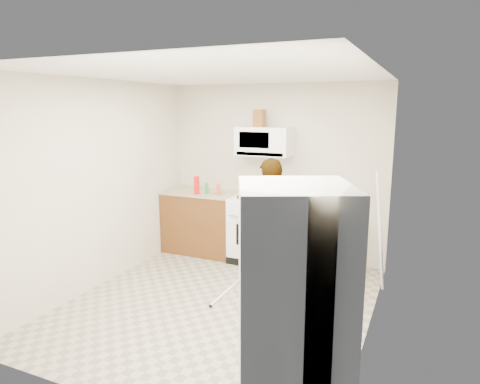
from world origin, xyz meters
The scene contains 20 objects.
floor centered at (0.00, 0.00, 0.00)m, with size 3.60×3.60×0.00m, color gray.
back_wall centered at (0.00, 1.79, 1.25)m, with size 3.20×0.02×2.50m, color beige.
right_wall centered at (1.59, 0.00, 1.25)m, with size 0.02×3.60×2.50m, color beige.
cabinet_left centered at (-1.04, 1.49, 0.45)m, with size 1.12×0.62×0.90m, color #5B3215.
counter_left centered at (-1.04, 1.49, 0.92)m, with size 1.14×0.64×0.04m, color #9D8B6A.
cabinet_right centered at (0.68, 1.49, 0.45)m, with size 0.80×0.62×0.90m, color #5B3215.
counter_right centered at (0.68, 1.49, 0.92)m, with size 0.82×0.64×0.04m, color #9D8B6A.
gas_range centered at (-0.10, 1.48, 0.49)m, with size 0.76×0.65×1.13m.
microwave centered at (-0.10, 1.61, 1.70)m, with size 0.76×0.38×0.40m, color white.
person centered at (0.30, 0.79, 0.79)m, with size 0.58×0.38×1.58m, color tan.
fridge centered at (1.29, -1.49, 0.85)m, with size 0.70×0.70×1.70m, color silver.
kettle centered at (0.62, 1.66, 1.03)m, with size 0.16×0.16×0.19m, color silver.
jug centered at (-0.16, 1.57, 2.02)m, with size 0.14×0.14×0.24m, color brown.
saucepan centered at (-0.30, 1.66, 1.01)m, with size 0.20×0.20×0.11m, color #BABABF.
tray centered at (0.01, 1.35, 0.96)m, with size 0.25×0.16×0.05m, color silver.
bottle_spray centered at (-1.01, 1.28, 1.06)m, with size 0.08×0.08×0.26m, color red.
bottle_hot_sauce centered at (-0.68, 1.33, 1.02)m, with size 0.06×0.06×0.17m, color #E04F18.
bottle_green_cap centered at (-0.88, 1.36, 1.02)m, with size 0.05×0.05×0.16m, color #188731.
pot_lid centered at (-0.77, 1.47, 0.94)m, with size 0.23×0.23×0.01m, color white.
broom centered at (1.58, 0.99, 0.74)m, with size 0.03×0.03×1.48m, color silver.
Camera 1 is at (2.02, -4.00, 2.17)m, focal length 32.00 mm.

